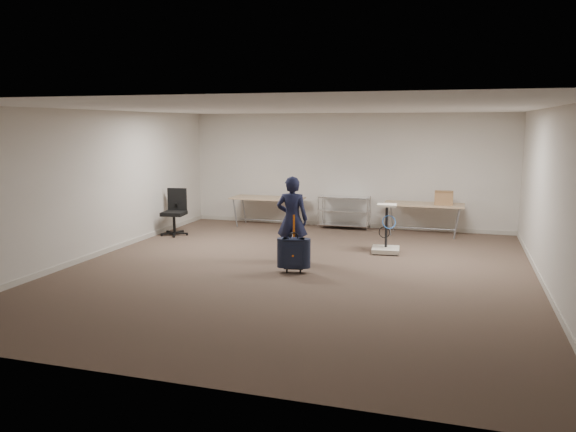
% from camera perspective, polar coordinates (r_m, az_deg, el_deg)
% --- Properties ---
extents(ground, '(9.00, 9.00, 0.00)m').
position_cam_1_polar(ground, '(9.86, 0.88, -5.57)').
color(ground, '#443529').
rests_on(ground, ground).
extents(room_shell, '(8.00, 9.00, 9.00)m').
position_cam_1_polar(room_shell, '(11.15, 2.86, -3.57)').
color(room_shell, beige).
rests_on(room_shell, ground).
extents(folding_table_left, '(1.80, 0.75, 0.73)m').
position_cam_1_polar(folding_table_left, '(14.00, -2.10, 1.69)').
color(folding_table_left, '#997E5D').
rests_on(folding_table_left, ground).
extents(folding_table_right, '(1.80, 0.75, 0.73)m').
position_cam_1_polar(folding_table_right, '(13.26, 13.62, 1.01)').
color(folding_table_right, '#997E5D').
rests_on(folding_table_right, ground).
extents(wire_shelf, '(1.22, 0.47, 0.80)m').
position_cam_1_polar(wire_shelf, '(13.78, 5.74, 0.53)').
color(wire_shelf, silver).
rests_on(wire_shelf, ground).
extents(person, '(0.61, 0.43, 1.60)m').
position_cam_1_polar(person, '(10.38, 0.42, -0.32)').
color(person, black).
rests_on(person, ground).
extents(suitcase, '(0.40, 0.27, 1.01)m').
position_cam_1_polar(suitcase, '(9.65, 0.59, -3.80)').
color(suitcase, black).
rests_on(suitcase, ground).
extents(office_chair, '(0.64, 0.64, 1.06)m').
position_cam_1_polar(office_chair, '(13.23, -11.42, -0.49)').
color(office_chair, black).
rests_on(office_chair, ground).
extents(equipment_cart, '(0.58, 0.58, 0.98)m').
position_cam_1_polar(equipment_cart, '(11.31, 9.92, -2.44)').
color(equipment_cart, silver).
rests_on(equipment_cart, ground).
extents(cardboard_box, '(0.41, 0.31, 0.30)m').
position_cam_1_polar(cardboard_box, '(13.21, 15.55, 1.79)').
color(cardboard_box, olive).
rests_on(cardboard_box, folding_table_right).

